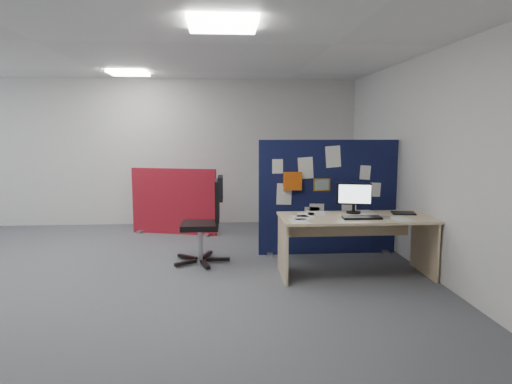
{
  "coord_description": "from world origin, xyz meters",
  "views": [
    {
      "loc": [
        1.98,
        -5.12,
        1.76
      ],
      "look_at": [
        2.4,
        0.47,
        1.0
      ],
      "focal_mm": 32.0,
      "sensor_mm": 36.0,
      "label": 1
    }
  ],
  "objects": [
    {
      "name": "floor",
      "position": [
        0.0,
        0.0,
        0.0
      ],
      "size": [
        9.0,
        9.0,
        0.0
      ],
      "primitive_type": "plane",
      "color": "#4E5156",
      "rests_on": "ground"
    },
    {
      "name": "ceiling",
      "position": [
        0.0,
        0.0,
        2.7
      ],
      "size": [
        9.0,
        7.0,
        0.02
      ],
      "primitive_type": "cube",
      "color": "white",
      "rests_on": "wall_back"
    },
    {
      "name": "wall_back",
      "position": [
        0.0,
        3.5,
        1.35
      ],
      "size": [
        9.0,
        0.02,
        2.7
      ],
      "primitive_type": "cube",
      "color": "silver",
      "rests_on": "floor"
    },
    {
      "name": "wall_right",
      "position": [
        4.5,
        0.0,
        1.35
      ],
      "size": [
        0.02,
        7.0,
        2.7
      ],
      "primitive_type": "cube",
      "color": "silver",
      "rests_on": "floor"
    },
    {
      "name": "ceiling_lights",
      "position": [
        0.33,
        0.67,
        2.67
      ],
      "size": [
        4.1,
        4.1,
        0.04
      ],
      "color": "white",
      "rests_on": "ceiling"
    },
    {
      "name": "navy_divider",
      "position": [
        3.46,
        1.19,
        0.82
      ],
      "size": [
        1.97,
        0.3,
        1.63
      ],
      "color": "#0F1538",
      "rests_on": "floor"
    },
    {
      "name": "main_desk",
      "position": [
        3.58,
        0.22,
        0.56
      ],
      "size": [
        1.82,
        0.81,
        0.73
      ],
      "color": "#DCB98D",
      "rests_on": "floor"
    },
    {
      "name": "monitor_main",
      "position": [
        3.62,
        0.39,
        0.94
      ],
      "size": [
        0.43,
        0.18,
        0.38
      ],
      "rotation": [
        0.0,
        0.0,
        -0.25
      ],
      "color": "black",
      "rests_on": "main_desk"
    },
    {
      "name": "keyboard",
      "position": [
        3.62,
        0.05,
        0.74
      ],
      "size": [
        0.46,
        0.19,
        0.02
      ],
      "primitive_type": "cube",
      "rotation": [
        0.0,
        0.0,
        -0.03
      ],
      "color": "black",
      "rests_on": "main_desk"
    },
    {
      "name": "mouse",
      "position": [
        3.89,
        0.02,
        0.74
      ],
      "size": [
        0.1,
        0.06,
        0.03
      ],
      "primitive_type": "cube",
      "rotation": [
        0.0,
        0.0,
        0.02
      ],
      "color": "#A1A1A6",
      "rests_on": "main_desk"
    },
    {
      "name": "paper_tray",
      "position": [
        4.23,
        0.32,
        0.74
      ],
      "size": [
        0.32,
        0.28,
        0.01
      ],
      "primitive_type": "cube",
      "rotation": [
        0.0,
        0.0,
        -0.22
      ],
      "color": "black",
      "rests_on": "main_desk"
    },
    {
      "name": "red_divider",
      "position": [
        1.16,
        2.61,
        0.55
      ],
      "size": [
        1.45,
        0.46,
        1.12
      ],
      "rotation": [
        0.0,
        0.0,
        -0.28
      ],
      "color": "maroon",
      "rests_on": "floor"
    },
    {
      "name": "office_chair",
      "position": [
        1.8,
        0.84,
        0.65
      ],
      "size": [
        0.73,
        0.76,
        1.14
      ],
      "rotation": [
        0.0,
        0.0,
        -0.01
      ],
      "color": "black",
      "rests_on": "floor"
    },
    {
      "name": "desk_papers",
      "position": [
        3.29,
        0.21,
        0.73
      ],
      "size": [
        1.44,
        0.83,
        0.0
      ],
      "color": "white",
      "rests_on": "main_desk"
    }
  ]
}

